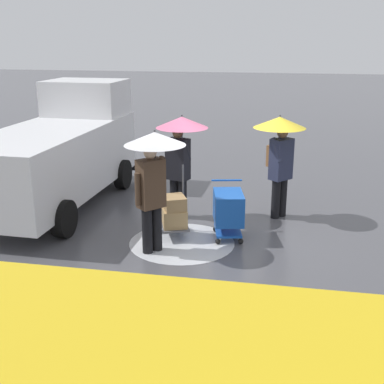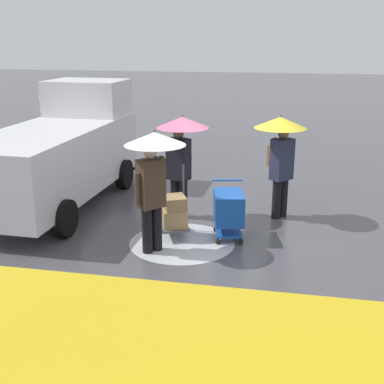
{
  "view_description": "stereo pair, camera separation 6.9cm",
  "coord_description": "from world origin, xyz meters",
  "px_view_note": "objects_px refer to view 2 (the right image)",
  "views": [
    {
      "loc": [
        -0.91,
        8.66,
        3.62
      ],
      "look_at": [
        0.68,
        0.6,
        1.05
      ],
      "focal_mm": 46.7,
      "sensor_mm": 36.0,
      "label": 1
    },
    {
      "loc": [
        -0.98,
        8.65,
        3.62
      ],
      "look_at": [
        0.68,
        0.6,
        1.05
      ],
      "focal_mm": 46.7,
      "sensor_mm": 36.0,
      "label": 2
    }
  ],
  "objects_px": {
    "pedestrian_pink_side": "(181,143)",
    "pedestrian_white_side": "(281,144)",
    "cargo_van_parked_right": "(60,151)",
    "pedestrian_black_side": "(153,163)",
    "shopping_cart_vendor": "(229,209)",
    "hand_dolly_boxes": "(175,213)"
  },
  "relations": [
    {
      "from": "pedestrian_pink_side",
      "to": "pedestrian_white_side",
      "type": "height_order",
      "value": "same"
    },
    {
      "from": "cargo_van_parked_right",
      "to": "pedestrian_black_side",
      "type": "bearing_deg",
      "value": 141.9
    },
    {
      "from": "pedestrian_pink_side",
      "to": "pedestrian_black_side",
      "type": "bearing_deg",
      "value": 87.38
    },
    {
      "from": "shopping_cart_vendor",
      "to": "pedestrian_white_side",
      "type": "height_order",
      "value": "pedestrian_white_side"
    },
    {
      "from": "pedestrian_pink_side",
      "to": "pedestrian_white_side",
      "type": "relative_size",
      "value": 1.0
    },
    {
      "from": "hand_dolly_boxes",
      "to": "pedestrian_pink_side",
      "type": "xyz_separation_m",
      "value": [
        0.11,
        -1.06,
        1.11
      ]
    },
    {
      "from": "pedestrian_pink_side",
      "to": "pedestrian_black_side",
      "type": "relative_size",
      "value": 1.0
    },
    {
      "from": "hand_dolly_boxes",
      "to": "pedestrian_white_side",
      "type": "height_order",
      "value": "pedestrian_white_side"
    },
    {
      "from": "shopping_cart_vendor",
      "to": "pedestrian_pink_side",
      "type": "relative_size",
      "value": 0.47
    },
    {
      "from": "cargo_van_parked_right",
      "to": "shopping_cart_vendor",
      "type": "bearing_deg",
      "value": 161.27
    },
    {
      "from": "hand_dolly_boxes",
      "to": "cargo_van_parked_right",
      "type": "bearing_deg",
      "value": -26.66
    },
    {
      "from": "shopping_cart_vendor",
      "to": "hand_dolly_boxes",
      "type": "relative_size",
      "value": 0.77
    },
    {
      "from": "hand_dolly_boxes",
      "to": "pedestrian_pink_side",
      "type": "distance_m",
      "value": 1.54
    },
    {
      "from": "pedestrian_pink_side",
      "to": "pedestrian_black_side",
      "type": "xyz_separation_m",
      "value": [
        0.08,
        1.75,
        0.0
      ]
    },
    {
      "from": "pedestrian_black_side",
      "to": "pedestrian_white_side",
      "type": "distance_m",
      "value": 2.95
    },
    {
      "from": "cargo_van_parked_right",
      "to": "pedestrian_pink_side",
      "type": "xyz_separation_m",
      "value": [
        -2.86,
        0.43,
        0.41
      ]
    },
    {
      "from": "pedestrian_pink_side",
      "to": "pedestrian_white_side",
      "type": "distance_m",
      "value": 2.0
    },
    {
      "from": "shopping_cart_vendor",
      "to": "hand_dolly_boxes",
      "type": "bearing_deg",
      "value": 8.51
    },
    {
      "from": "cargo_van_parked_right",
      "to": "shopping_cart_vendor",
      "type": "relative_size",
      "value": 5.28
    },
    {
      "from": "pedestrian_black_side",
      "to": "shopping_cart_vendor",
      "type": "bearing_deg",
      "value": -144.81
    },
    {
      "from": "shopping_cart_vendor",
      "to": "pedestrian_white_side",
      "type": "distance_m",
      "value": 1.85
    },
    {
      "from": "cargo_van_parked_right",
      "to": "shopping_cart_vendor",
      "type": "height_order",
      "value": "cargo_van_parked_right"
    }
  ]
}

